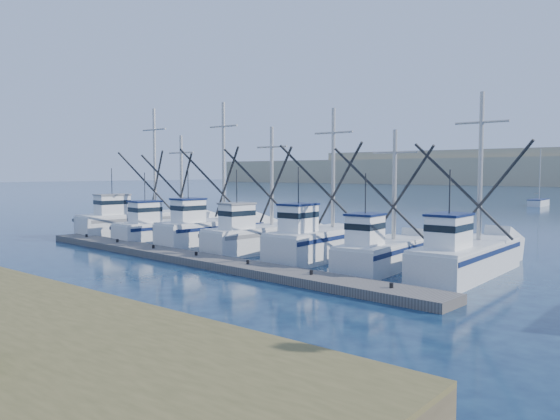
% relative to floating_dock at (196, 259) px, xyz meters
% --- Properties ---
extents(ground, '(500.00, 500.00, 0.00)m').
position_rel_floating_dock_xyz_m(ground, '(6.84, -6.49, -0.19)').
color(ground, '#0C1C39').
rests_on(ground, ground).
extents(floating_dock, '(29.24, 3.65, 0.39)m').
position_rel_floating_dock_xyz_m(floating_dock, '(0.00, 0.00, 0.00)').
color(floating_dock, '#69635E').
rests_on(floating_dock, ground).
extents(trawler_fleet, '(28.88, 9.39, 9.78)m').
position_rel_floating_dock_xyz_m(trawler_fleet, '(-0.73, 4.95, 0.78)').
color(trawler_fleet, silver).
rests_on(trawler_fleet, ground).
extents(sailboat_far, '(1.89, 5.47, 8.10)m').
position_rel_floating_dock_xyz_m(sailboat_far, '(0.79, 63.52, 0.30)').
color(sailboat_far, silver).
rests_on(sailboat_far, ground).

